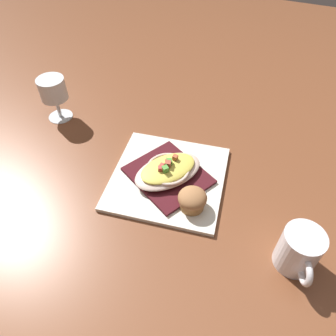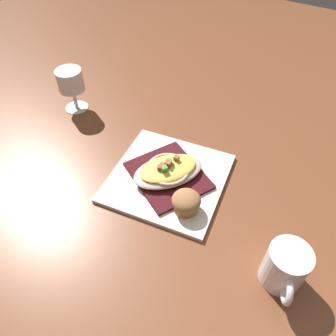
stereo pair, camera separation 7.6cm
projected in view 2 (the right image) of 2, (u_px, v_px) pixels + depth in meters
ground_plane at (168, 179)px, 0.79m from camera, size 2.60×2.60×0.00m
square_plate at (168, 178)px, 0.79m from camera, size 0.30×0.30×0.01m
folded_napkin at (168, 175)px, 0.78m from camera, size 0.23×0.22×0.01m
gratin_dish at (168, 170)px, 0.77m from camera, size 0.19×0.20×0.04m
muffin at (186, 202)px, 0.70m from camera, size 0.06×0.06×0.05m
coffee_mug at (284, 269)px, 0.59m from camera, size 0.08×0.11×0.09m
stemmed_glass at (71, 83)px, 0.93m from camera, size 0.08×0.08×0.13m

